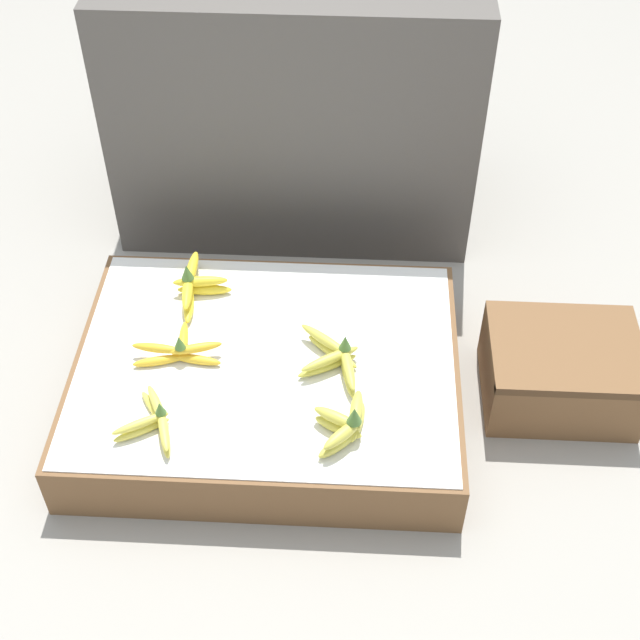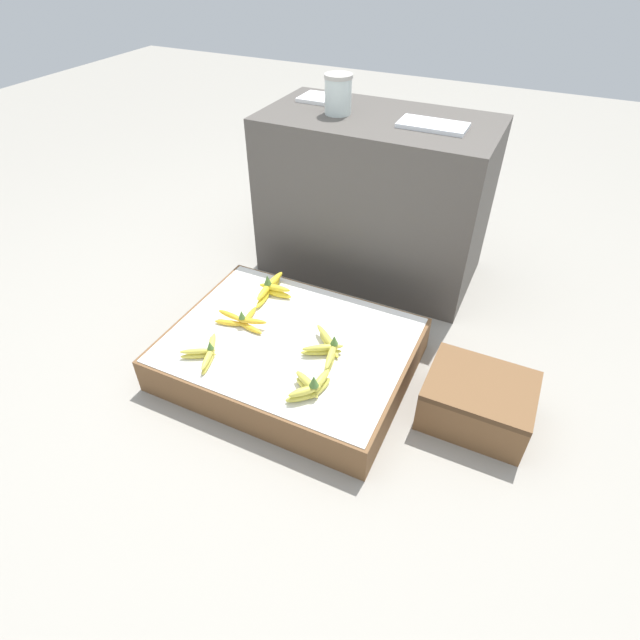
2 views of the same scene
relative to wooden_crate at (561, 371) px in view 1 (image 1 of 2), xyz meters
The scene contains 9 objects.
ground_plane 0.79m from the wooden_crate, behind, with size 10.00×10.00×0.00m, color gray.
display_platform 0.78m from the wooden_crate, behind, with size 1.00×0.78×0.17m.
back_vendor_table 1.17m from the wooden_crate, 132.46° to the left, with size 1.10×0.59×0.82m.
wooden_crate is the anchor object (origin of this frame).
banana_bunch_front_left 1.07m from the wooden_crate, 163.68° to the right, with size 0.16×0.21×0.08m.
banana_bunch_front_midleft 0.65m from the wooden_crate, 152.45° to the right, with size 0.14×0.19×0.11m.
banana_bunch_middle_left 1.01m from the wooden_crate, behind, with size 0.24×0.17×0.09m.
banana_bunch_middle_midleft 0.61m from the wooden_crate, behind, with size 0.17×0.23×0.09m.
banana_bunch_back_left 1.03m from the wooden_crate, behind, with size 0.16×0.26×0.10m.
Camera 1 is at (0.22, -1.56, 1.87)m, focal length 50.00 mm.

